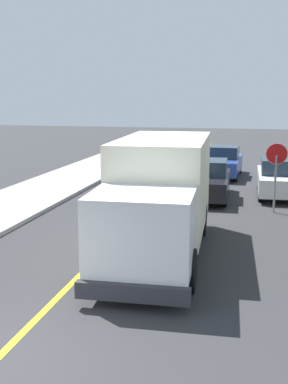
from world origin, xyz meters
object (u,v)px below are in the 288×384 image
(parked_car_near, at_px, (208,180))
(stop_sign, at_px, (276,164))
(box_truck, at_px, (160,192))
(parked_car_mid, at_px, (223,162))
(parked_van_across, at_px, (279,178))

(parked_car_near, xyz_separation_m, stop_sign, (2.73, -1.99, 1.06))
(stop_sign, bearing_deg, box_truck, -120.50)
(parked_car_mid, distance_m, stop_sign, 8.37)
(parked_car_near, height_order, parked_car_mid, same)
(parked_car_mid, height_order, stop_sign, stop_sign)
(box_truck, height_order, parked_car_mid, box_truck)
(parked_car_mid, bearing_deg, parked_car_near, -92.59)
(parked_car_mid, xyz_separation_m, parked_van_across, (2.77, -4.66, 0.00))
(parked_van_across, bearing_deg, parked_car_near, -157.20)
(box_truck, bearing_deg, stop_sign, 59.50)
(box_truck, bearing_deg, parked_van_across, 67.87)
(parked_van_across, bearing_deg, stop_sign, -95.33)
(parked_van_across, xyz_separation_m, stop_sign, (-0.30, -3.27, 1.06))
(parked_car_near, relative_size, stop_sign, 1.68)
(stop_sign, bearing_deg, parked_car_near, 143.97)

